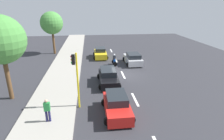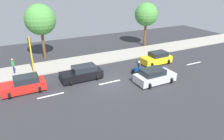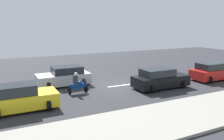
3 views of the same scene
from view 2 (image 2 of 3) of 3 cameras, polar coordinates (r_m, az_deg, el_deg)
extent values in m
cube|color=#2D2D33|center=(21.60, -0.63, -3.51)|extent=(40.00, 60.00, 0.10)
cube|color=#9E998E|center=(27.50, -7.16, 2.51)|extent=(4.00, 60.00, 0.15)
cube|color=white|center=(28.57, 21.46, 1.69)|extent=(0.20, 2.40, 0.01)
cube|color=white|center=(24.59, 11.98, -0.50)|extent=(0.20, 2.40, 0.01)
cube|color=white|center=(21.57, -0.63, -3.38)|extent=(0.20, 2.40, 0.01)
cube|color=white|center=(19.95, -16.35, -6.70)|extent=(0.20, 2.40, 0.01)
cube|color=red|center=(21.23, -23.01, -4.12)|extent=(1.78, 3.91, 0.80)
cube|color=#1E2328|center=(20.97, -22.45, -2.31)|extent=(1.50, 2.19, 0.56)
cylinder|color=black|center=(20.64, -26.24, -6.24)|extent=(0.64, 0.22, 0.64)
cylinder|color=black|center=(22.05, -26.43, -4.44)|extent=(0.64, 0.22, 0.64)
cylinder|color=black|center=(20.71, -19.18, -4.96)|extent=(0.64, 0.22, 0.64)
cylinder|color=black|center=(22.11, -19.82, -3.25)|extent=(0.64, 0.22, 0.64)
cube|color=#B7B7BC|center=(21.79, 11.59, -1.99)|extent=(1.94, 4.12, 0.80)
cube|color=#1E2328|center=(21.32, 11.03, -0.51)|extent=(1.63, 2.30, 0.56)
cylinder|color=black|center=(23.29, 12.88, -1.09)|extent=(0.64, 0.22, 0.64)
cylinder|color=black|center=(22.13, 15.68, -2.68)|extent=(0.64, 0.22, 0.64)
cylinder|color=black|center=(21.76, 7.33, -2.43)|extent=(0.64, 0.22, 0.64)
cylinder|color=black|center=(20.51, 10.01, -4.23)|extent=(0.64, 0.22, 0.64)
cube|color=yellow|center=(26.92, 11.91, 2.84)|extent=(1.77, 3.88, 0.80)
cube|color=#1E2328|center=(26.89, 12.55, 4.30)|extent=(1.49, 2.17, 0.56)
cylinder|color=black|center=(25.68, 10.69, 1.38)|extent=(0.64, 0.22, 0.64)
cylinder|color=black|center=(26.83, 8.70, 2.46)|extent=(0.64, 0.22, 0.64)
cylinder|color=black|center=(27.25, 14.99, 2.25)|extent=(0.64, 0.22, 0.64)
cylinder|color=black|center=(28.34, 12.95, 3.24)|extent=(0.64, 0.22, 0.64)
cube|color=black|center=(22.18, -8.37, -1.29)|extent=(1.81, 4.32, 0.80)
cube|color=#1E2328|center=(22.02, -7.63, 0.49)|extent=(1.52, 2.42, 0.56)
cylinder|color=black|center=(21.23, -11.26, -3.37)|extent=(0.64, 0.22, 0.64)
cylinder|color=black|center=(22.63, -12.41, -1.77)|extent=(0.64, 0.22, 0.64)
cylinder|color=black|center=(22.05, -4.16, -1.93)|extent=(0.64, 0.22, 0.64)
cylinder|color=black|center=(23.40, -5.69, -0.48)|extent=(0.64, 0.22, 0.64)
cylinder|color=black|center=(23.31, 5.83, -0.64)|extent=(0.60, 0.10, 0.60)
cylinder|color=black|center=(23.94, 8.25, -0.11)|extent=(0.60, 0.10, 0.60)
cube|color=navy|center=(23.55, 7.18, 0.21)|extent=(0.28, 1.10, 0.36)
sphere|color=navy|center=(23.38, 6.80, 0.53)|extent=(0.32, 0.32, 0.32)
cylinder|color=black|center=(23.13, 6.09, 0.77)|extent=(0.55, 0.04, 0.04)
cube|color=#333338|center=(23.44, 7.44, 1.27)|extent=(0.36, 0.24, 0.60)
sphere|color=silver|center=(23.27, 7.39, 2.16)|extent=(0.26, 0.26, 0.26)
cylinder|color=#1E1E4C|center=(25.64, -25.21, 0.09)|extent=(0.16, 0.16, 0.85)
cylinder|color=#1E1E4C|center=(25.82, -25.24, 0.24)|extent=(0.16, 0.16, 0.85)
cube|color=#268C3F|center=(25.49, -25.49, 1.67)|extent=(0.40, 0.24, 0.60)
sphere|color=tan|center=(25.35, -25.66, 2.58)|extent=(0.22, 0.22, 0.22)
cylinder|color=yellow|center=(23.34, -21.05, 3.08)|extent=(0.14, 0.14, 4.50)
cube|color=black|center=(23.07, -21.73, 7.33)|extent=(0.24, 0.24, 0.76)
sphere|color=red|center=(23.13, -21.85, 7.97)|extent=(0.16, 0.16, 0.16)
sphere|color=#F2A50C|center=(23.19, -21.76, 7.39)|extent=(0.16, 0.16, 0.16)
sphere|color=green|center=(23.24, -21.68, 6.83)|extent=(0.16, 0.16, 0.16)
cylinder|color=brown|center=(29.37, -18.22, 6.61)|extent=(0.36, 0.36, 3.81)
sphere|color=#478C3D|center=(28.69, -19.03, 12.90)|extent=(3.92, 3.92, 3.92)
cylinder|color=brown|center=(34.26, 9.01, 9.61)|extent=(0.36, 0.36, 3.75)
sphere|color=#478C3D|center=(33.71, 9.34, 14.78)|extent=(3.55, 3.55, 3.55)
camera|label=1|loc=(24.01, -56.33, 8.90)|focal=29.77mm
camera|label=3|loc=(37.61, 0.60, 15.61)|focal=37.30mm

